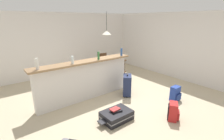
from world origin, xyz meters
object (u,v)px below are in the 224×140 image
Objects in this scene: suitcase_upright_navy at (127,85)px; dining_table at (109,62)px; bottle_blue at (121,52)px; bottle_white at (37,64)px; pendant_lamp at (107,33)px; book_stack at (116,110)px; dining_chair_near_partition at (117,69)px; bottle_green at (99,56)px; backpack_red at (173,112)px; backpack_blue at (175,94)px; suitcase_flat_black at (116,116)px; bottle_clear at (72,60)px; dining_chair_far_side at (101,63)px.

dining_table is at bearing 72.72° from suitcase_upright_navy.
dining_table is at bearing 73.15° from bottle_blue.
bottle_white is 0.31× the size of pendant_lamp.
bottle_blue is (2.51, -0.04, -0.02)m from bottle_white.
bottle_white is 2.08m from book_stack.
pendant_lamp is (-0.02, 0.58, 1.25)m from dining_chair_near_partition.
bottle_green is 1.74m from dining_table.
backpack_red is at bearing -37.90° from book_stack.
bottle_white reaches higher than backpack_blue.
dining_chair_near_partition is 2.75m from backpack_red.
backpack_blue is at bearing -66.55° from bottle_blue.
suitcase_flat_black is (-0.39, -1.29, -1.14)m from bottle_green.
backpack_red is at bearing -99.81° from dining_table.
bottle_white is 0.32× the size of suitcase_flat_black.
bottle_clear is at bearing -151.36° from dining_table.
bottle_white reaches higher than suitcase_flat_black.
dining_chair_near_partition is at bearing 26.83° from bottle_green.
dining_table is 2.62× the size of backpack_blue.
bottle_clear is 2.31m from pendant_lamp.
bottle_green is 0.86m from bottle_blue.
suitcase_flat_black is (0.39, -1.31, -1.13)m from bottle_clear.
book_stack is (0.39, -1.30, -0.98)m from bottle_clear.
bottle_white is 0.29× the size of dining_chair_far_side.
bottle_blue is at bearing -117.50° from dining_chair_near_partition.
dining_chair_far_side is at bearing 88.96° from dining_table.
pendant_lamp is 2.02× the size of backpack_blue.
bottle_white is at bearing -159.46° from dining_table.
bottle_green reaches higher than dining_chair_far_side.
pendant_lamp is 1.03× the size of suitcase_flat_black.
bottle_blue is 2.35m from backpack_red.
bottle_blue is 0.28× the size of suitcase_flat_black.
pendant_lamp reaches higher than bottle_white.
bottle_clear is 1.77m from suitcase_flat_black.
backpack_blue is 1.51× the size of book_stack.
book_stack is at bearing 142.10° from backpack_red.
suitcase_upright_navy is at bearing -17.69° from bottle_clear.
suitcase_flat_black is at bearing -122.02° from pendant_lamp.
dining_chair_near_partition is at bearing 62.50° from bottle_blue.
bottle_white is at bearing 178.63° from bottle_green.
pendant_lamp reaches higher than suitcase_flat_black.
bottle_clear is at bearing -163.71° from dining_chair_near_partition.
bottle_blue reaches higher than dining_table.
bottle_white reaches higher than backpack_red.
pendant_lamp reaches higher than dining_chair_near_partition.
dining_chair_near_partition is at bearing 50.31° from suitcase_flat_black.
suitcase_upright_navy is (-0.43, -1.63, -1.44)m from pendant_lamp.
bottle_clear is 0.79m from bottle_green.
bottle_green reaches higher than dining_chair_near_partition.
backpack_blue is at bearing -80.11° from dining_chair_near_partition.
backpack_red is (1.43, -2.11, -1.04)m from bottle_clear.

